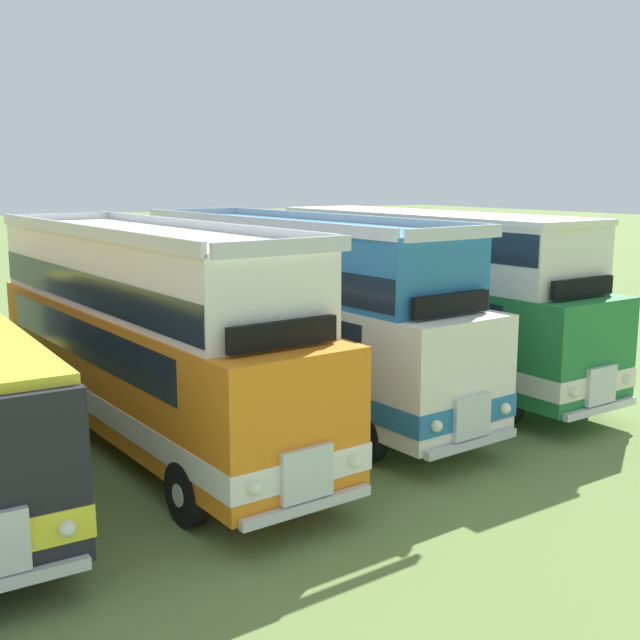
{
  "coord_description": "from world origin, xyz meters",
  "views": [
    {
      "loc": [
        0.29,
        -15.15,
        5.42
      ],
      "look_at": [
        10.59,
        0.37,
        2.01
      ],
      "focal_mm": 44.3,
      "sensor_mm": 36.0,
      "label": 1
    }
  ],
  "objects": [
    {
      "name": "bus_seventh_in_row",
      "position": [
        9.94,
        0.47,
        2.36
      ],
      "size": [
        3.07,
        11.26,
        4.52
      ],
      "color": "silver",
      "rests_on": "ground"
    },
    {
      "name": "bus_sixth_in_row",
      "position": [
        5.96,
        -0.22,
        2.36
      ],
      "size": [
        3.02,
        11.27,
        4.52
      ],
      "color": "orange",
      "rests_on": "ground"
    },
    {
      "name": "bus_eighth_in_row",
      "position": [
        13.93,
        0.34,
        2.47
      ],
      "size": [
        2.75,
        10.75,
        4.49
      ],
      "color": "#237538",
      "rests_on": "ground"
    }
  ]
}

